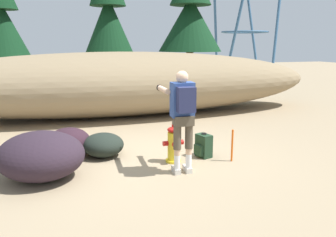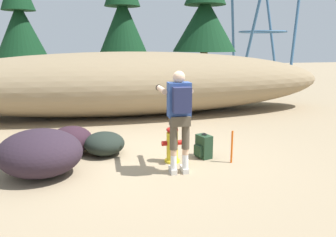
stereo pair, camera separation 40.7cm
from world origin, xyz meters
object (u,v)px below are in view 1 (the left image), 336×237
spare_backpack (203,146)px  boulder_small (103,145)px  boulder_outlier (33,149)px  fire_hydrant (173,145)px  utility_worker (182,109)px  boulder_large (41,156)px  boulder_mid (69,142)px  survey_stake (232,146)px

spare_backpack → boulder_small: size_ratio=0.56×
boulder_outlier → fire_hydrant: bearing=-17.6°
utility_worker → spare_backpack: utility_worker is taller
boulder_large → spare_backpack: bearing=4.1°
spare_backpack → boulder_small: spare_backpack is taller
boulder_large → boulder_mid: 1.17m
fire_hydrant → spare_backpack: (0.64, 0.10, -0.11)m
utility_worker → spare_backpack: bearing=-45.3°
boulder_mid → boulder_outlier: bearing=-162.7°
boulder_mid → survey_stake: 3.13m
utility_worker → boulder_large: bearing=81.5°
utility_worker → boulder_large: utility_worker is taller
boulder_mid → survey_stake: survey_stake is taller
fire_hydrant → spare_backpack: bearing=8.6°
fire_hydrant → boulder_mid: bearing=151.9°
fire_hydrant → survey_stake: bearing=-15.2°
boulder_large → boulder_outlier: 0.92m
utility_worker → boulder_outlier: utility_worker is taller
fire_hydrant → boulder_outlier: size_ratio=0.92×
survey_stake → utility_worker: bearing=-167.8°
fire_hydrant → survey_stake: 1.08m
boulder_small → survey_stake: bearing=-24.1°
utility_worker → boulder_large: 2.37m
fire_hydrant → utility_worker: 0.91m
boulder_outlier → survey_stake: bearing=-16.9°
fire_hydrant → boulder_outlier: 2.57m
fire_hydrant → boulder_mid: (-1.82, 0.97, -0.06)m
fire_hydrant → utility_worker: utility_worker is taller
boulder_large → survey_stake: size_ratio=2.29×
boulder_mid → boulder_small: 0.69m
boulder_large → boulder_small: bearing=37.9°
utility_worker → boulder_mid: (-1.81, 1.49, -0.82)m
boulder_mid → spare_backpack: bearing=-19.7°
boulder_small → fire_hydrant: bearing=-31.0°
fire_hydrant → boulder_large: boulder_large is taller
spare_backpack → boulder_outlier: same height
boulder_mid → boulder_outlier: 0.66m
spare_backpack → boulder_large: size_ratio=0.34×
boulder_small → boulder_outlier: 1.26m
survey_stake → boulder_outlier: bearing=163.1°
spare_backpack → boulder_small: 1.93m
boulder_large → boulder_outlier: (-0.20, 0.89, -0.15)m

